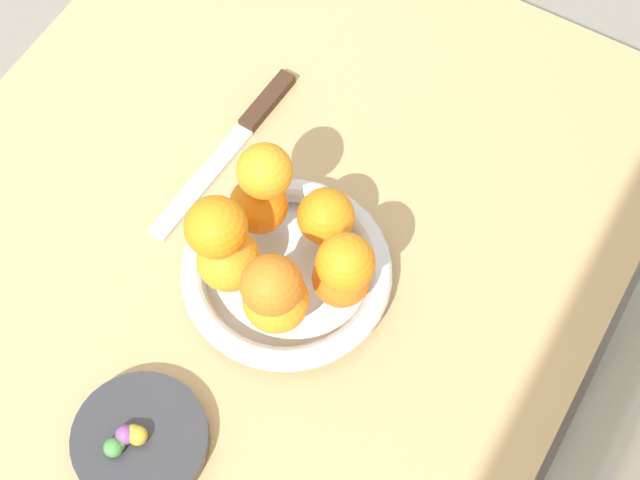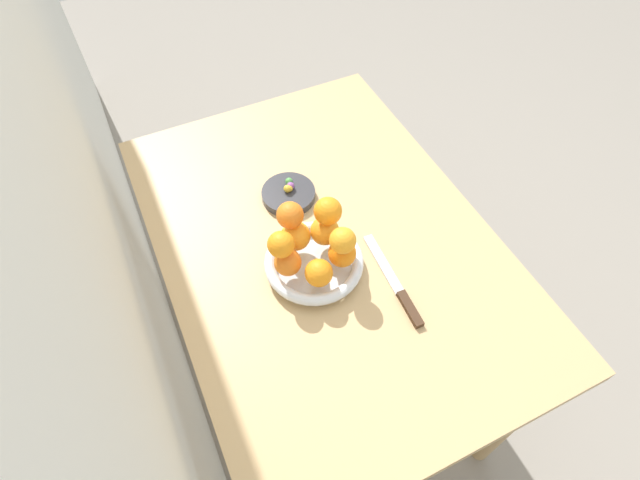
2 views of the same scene
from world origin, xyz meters
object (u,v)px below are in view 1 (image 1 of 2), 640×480
object	(u,v)px
candy_dish	(141,440)
knife	(237,138)
orange_0	(229,260)
fruit_bowl	(287,273)
orange_3	(326,217)
orange_7	(274,282)
dining_table	(217,334)
orange_2	(341,278)
orange_8	(345,262)
candy_ball_4	(117,445)
candy_ball_2	(113,448)
candy_ball_0	(133,433)
orange_1	(276,300)
orange_6	(264,171)
candy_ball_3	(125,435)
orange_4	(259,205)
orange_5	(216,227)
candy_ball_1	(138,436)

from	to	relation	value
candy_dish	knife	world-z (taller)	candy_dish
orange_0	knife	xyz separation A→B (m)	(-0.16, -0.10, -0.07)
fruit_bowl	candy_dish	distance (m)	0.23
orange_3	orange_7	world-z (taller)	orange_7
dining_table	knife	bearing A→B (deg)	-155.97
orange_2	orange_8	xyz separation A→B (m)	(0.01, 0.01, 0.06)
candy_ball_4	candy_ball_2	bearing A→B (deg)	-14.69
orange_3	candy_ball_0	bearing A→B (deg)	-10.41
orange_1	orange_8	size ratio (longest dim) A/B	1.15
orange_6	candy_ball_3	bearing A→B (deg)	0.94
orange_0	orange_4	world-z (taller)	orange_0
candy_ball_0	candy_ball_3	distance (m)	0.01
candy_dish	orange_3	bearing A→B (deg)	170.35
orange_3	dining_table	bearing A→B (deg)	-31.87
orange_1	orange_5	bearing A→B (deg)	-100.30
dining_table	orange_8	distance (m)	0.26
orange_0	candy_ball_3	distance (m)	0.20
orange_4	candy_ball_2	bearing A→B (deg)	1.49
orange_5	candy_ball_1	size ratio (longest dim) A/B	3.16
orange_1	orange_8	distance (m)	0.09
orange_8	candy_ball_3	size ratio (longest dim) A/B	2.96
knife	orange_0	bearing A→B (deg)	31.43
orange_0	knife	bearing A→B (deg)	-148.57
orange_8	candy_ball_1	bearing A→B (deg)	-25.04
candy_ball_4	candy_ball_3	bearing A→B (deg)	172.71
orange_8	candy_ball_4	xyz separation A→B (m)	(0.24, -0.12, -0.10)
orange_5	orange_6	xyz separation A→B (m)	(-0.08, 0.00, -0.01)
fruit_bowl	candy_ball_0	bearing A→B (deg)	-9.38
orange_8	knife	xyz separation A→B (m)	(-0.13, -0.22, -0.12)
orange_3	orange_6	size ratio (longest dim) A/B	1.06
orange_1	orange_3	size ratio (longest dim) A/B	1.09
dining_table	orange_2	bearing A→B (deg)	118.48
candy_dish	candy_ball_4	distance (m)	0.03
orange_3	orange_5	bearing A→B (deg)	-34.99
orange_3	candy_ball_4	xyz separation A→B (m)	(0.30, -0.06, -0.04)
orange_0	candy_ball_2	bearing A→B (deg)	-0.22
orange_7	candy_ball_4	size ratio (longest dim) A/B	3.81
orange_4	knife	distance (m)	0.15
orange_3	orange_6	distance (m)	0.09
candy_dish	candy_ball_0	world-z (taller)	candy_ball_0
orange_8	orange_1	bearing A→B (deg)	-47.83
candy_ball_3	knife	bearing A→B (deg)	-164.10
orange_3	orange_8	bearing A→B (deg)	42.51
orange_5	candy_ball_0	world-z (taller)	orange_5
orange_4	knife	bearing A→B (deg)	-135.46
orange_7	orange_8	size ratio (longest dim) A/B	1.03
candy_ball_1	candy_ball_2	world-z (taller)	same
dining_table	candy_dish	size ratio (longest dim) A/B	8.10
orange_2	candy_ball_0	xyz separation A→B (m)	(0.23, -0.10, -0.04)
candy_dish	orange_4	bearing A→B (deg)	-175.67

